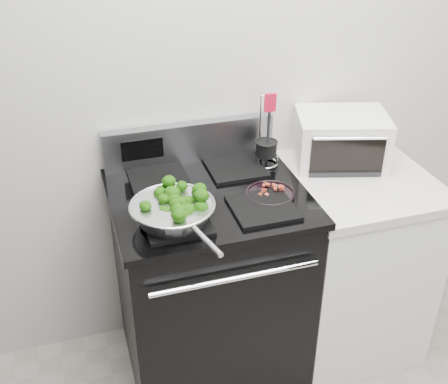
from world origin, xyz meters
name	(u,v)px	position (x,y,z in m)	size (l,w,h in m)	color
back_wall	(253,65)	(0.00, 1.75, 1.35)	(4.00, 0.02, 2.70)	#B4B0AA
gas_range	(210,282)	(-0.30, 1.41, 0.49)	(0.79, 0.69, 1.13)	black
counter	(348,260)	(0.39, 1.41, 0.46)	(0.62, 0.68, 0.92)	white
skillet	(173,211)	(-0.48, 1.25, 1.00)	(0.32, 0.50, 0.07)	silver
broccoli_pile	(172,207)	(-0.48, 1.25, 1.02)	(0.25, 0.25, 0.09)	black
bacon_plate	(270,191)	(-0.06, 1.33, 0.97)	(0.20, 0.20, 0.04)	black
utensil_holder	(266,152)	(0.01, 1.58, 1.01)	(0.11, 0.11, 0.34)	silver
toaster_oven	(341,139)	(0.36, 1.57, 1.03)	(0.46, 0.40, 0.23)	white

